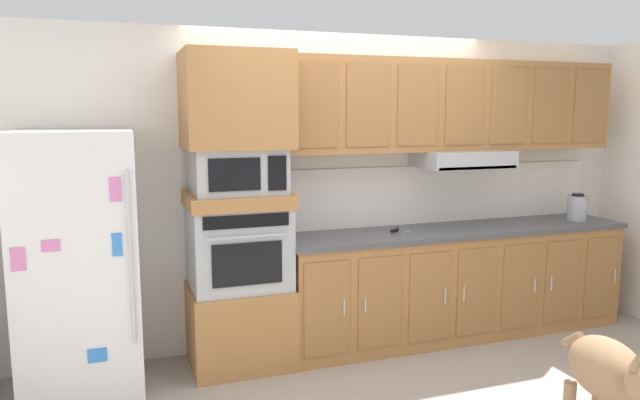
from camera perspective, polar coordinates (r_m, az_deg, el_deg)
The scene contains 15 objects.
ground_plane at distance 4.30m, azimuth 7.19°, elevation -17.47°, with size 9.60×9.60×0.00m, color #9E9389.
back_kitchen_wall at distance 4.93m, azimuth 1.71°, elevation 1.15°, with size 6.20×0.12×2.50m, color silver.
refrigerator at distance 4.26m, azimuth -22.29°, elevation -5.72°, with size 0.76×0.73×1.76m.
oven_base_cabinet at distance 4.57m, azimuth -7.69°, elevation -11.82°, with size 0.74×0.62×0.60m, color #A8703D.
built_in_oven at distance 4.39m, azimuth -7.83°, elevation -4.46°, with size 0.70×0.62×0.60m.
appliance_mid_shelf at distance 4.33m, azimuth -7.93°, elevation 0.06°, with size 0.74×0.62×0.10m, color #A8703D.
microwave at distance 4.30m, azimuth -7.98°, elevation 2.82°, with size 0.64×0.54×0.32m.
appliance_upper_cabinet at distance 4.29m, azimuth -8.13°, elevation 9.49°, with size 0.74×0.62×0.68m, color #A8703D.
lower_cabinet_run at distance 5.19m, azimuth 12.96°, elevation -7.83°, with size 2.97×0.63×0.88m.
countertop_slab at distance 5.09m, azimuth 13.11°, elevation -2.84°, with size 3.01×0.64×0.04m, color #4C4C51.
backsplash_panel at distance 5.28m, azimuth 11.54°, elevation 0.60°, with size 3.01×0.02×0.50m, color white.
upper_cabinet_with_hood at distance 5.10m, azimuth 12.78°, elevation 8.54°, with size 2.97×0.48×0.88m.
screwdriver at distance 4.82m, azimuth 7.30°, elevation -2.90°, with size 0.16×0.17×0.03m.
electric_kettle at distance 5.75m, azimuth 23.52°, elevation -0.68°, with size 0.17×0.17×0.24m.
dog at distance 3.72m, azimuth 26.62°, elevation -14.88°, with size 0.44×1.04×0.71m.
Camera 1 is at (-1.75, -3.45, 1.87)m, focal length 33.24 mm.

